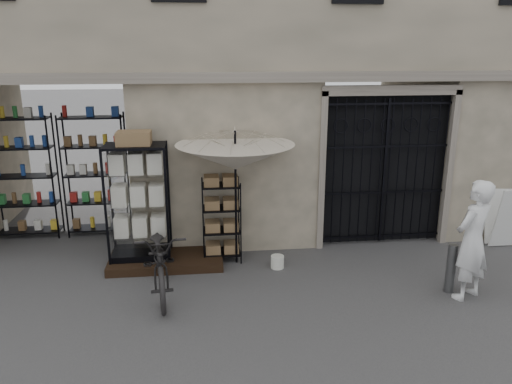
{
  "coord_description": "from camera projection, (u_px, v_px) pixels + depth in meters",
  "views": [
    {
      "loc": [
        -1.73,
        -6.78,
        3.78
      ],
      "look_at": [
        -0.8,
        1.4,
        1.35
      ],
      "focal_mm": 35.0,
      "sensor_mm": 36.0,
      "label": 1
    }
  ],
  "objects": [
    {
      "name": "ground",
      "position": [
        317.0,
        299.0,
        7.72
      ],
      "size": [
        80.0,
        80.0,
        0.0
      ],
      "primitive_type": "plane",
      "color": "black",
      "rests_on": "ground"
    },
    {
      "name": "main_building",
      "position": [
        280.0,
        9.0,
        10.26
      ],
      "size": [
        14.0,
        4.0,
        9.0
      ],
      "primitive_type": "cube",
      "color": "tan",
      "rests_on": "ground"
    },
    {
      "name": "shop_recess",
      "position": [
        55.0,
        170.0,
        9.48
      ],
      "size": [
        3.0,
        1.7,
        3.0
      ],
      "primitive_type": "cube",
      "color": "black",
      "rests_on": "ground"
    },
    {
      "name": "shop_shelving",
      "position": [
        60.0,
        176.0,
        10.02
      ],
      "size": [
        2.7,
        0.5,
        2.5
      ],
      "primitive_type": "cube",
      "color": "black",
      "rests_on": "ground"
    },
    {
      "name": "iron_gate",
      "position": [
        382.0,
        168.0,
        9.65
      ],
      "size": [
        2.5,
        0.21,
        3.0
      ],
      "color": "black",
      "rests_on": "ground"
    },
    {
      "name": "step_platform",
      "position": [
        166.0,
        261.0,
        8.92
      ],
      "size": [
        2.0,
        0.9,
        0.15
      ],
      "primitive_type": "cube",
      "color": "black",
      "rests_on": "ground"
    },
    {
      "name": "display_cabinet",
      "position": [
        139.0,
        208.0,
        8.68
      ],
      "size": [
        1.12,
        0.82,
        2.19
      ],
      "rotation": [
        0.0,
        0.0,
        0.21
      ],
      "color": "black",
      "rests_on": "step_platform"
    },
    {
      "name": "wire_rack",
      "position": [
        222.0,
        221.0,
        8.96
      ],
      "size": [
        0.77,
        0.64,
        1.5
      ],
      "rotation": [
        0.0,
        0.0,
        0.3
      ],
      "color": "black",
      "rests_on": "ground"
    },
    {
      "name": "market_umbrella",
      "position": [
        235.0,
        150.0,
        8.45
      ],
      "size": [
        1.86,
        1.9,
        2.88
      ],
      "rotation": [
        0.0,
        0.0,
        -0.06
      ],
      "color": "black",
      "rests_on": "ground"
    },
    {
      "name": "white_bucket",
      "position": [
        277.0,
        262.0,
        8.78
      ],
      "size": [
        0.25,
        0.25,
        0.22
      ],
      "primitive_type": "cylinder",
      "rotation": [
        0.0,
        0.0,
        -0.07
      ],
      "color": "silver",
      "rests_on": "ground"
    },
    {
      "name": "bicycle",
      "position": [
        162.0,
        291.0,
        7.98
      ],
      "size": [
        0.86,
        1.19,
        2.11
      ],
      "primitive_type": "imported",
      "rotation": [
        0.0,
        0.0,
        0.12
      ],
      "color": "black",
      "rests_on": "ground"
    },
    {
      "name": "steel_bollard",
      "position": [
        451.0,
        268.0,
        7.85
      ],
      "size": [
        0.17,
        0.17,
        0.81
      ],
      "primitive_type": "cylinder",
      "rotation": [
        0.0,
        0.0,
        0.13
      ],
      "color": "#5D5E5F",
      "rests_on": "ground"
    },
    {
      "name": "shopkeeper",
      "position": [
        465.0,
        297.0,
        7.8
      ],
      "size": [
        1.53,
        1.99,
        0.45
      ],
      "primitive_type": "imported",
      "rotation": [
        0.0,
        0.0,
        3.65
      ],
      "color": "silver",
      "rests_on": "ground"
    },
    {
      "name": "easel_sign",
      "position": [
        504.0,
        215.0,
        9.63
      ],
      "size": [
        0.57,
        0.66,
        1.19
      ],
      "rotation": [
        0.0,
        0.0,
        0.01
      ],
      "color": "silver",
      "rests_on": "ground"
    }
  ]
}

